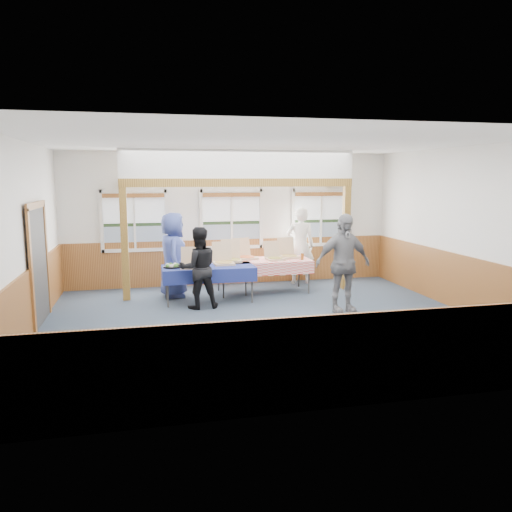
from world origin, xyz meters
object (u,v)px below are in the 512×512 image
at_px(woman_white, 300,246).
at_px(man_blue, 173,255).
at_px(table_right, 263,262).
at_px(woman_black, 198,268).
at_px(person_grey, 343,264).
at_px(table_left, 208,269).

distance_m(woman_white, man_blue, 3.21).
xyz_separation_m(table_right, woman_white, (1.12, 0.74, 0.24)).
bearing_deg(man_blue, woman_white, -75.77).
height_order(table_right, man_blue, man_blue).
relative_size(woman_black, person_grey, 0.85).
height_order(woman_white, person_grey, person_grey).
relative_size(man_blue, person_grey, 0.96).
relative_size(table_right, woman_white, 1.20).
xyz_separation_m(table_left, woman_black, (-0.26, -0.50, 0.12)).
bearing_deg(woman_black, person_grey, 154.62).
xyz_separation_m(woman_black, man_blue, (-0.43, 1.13, 0.11)).
bearing_deg(woman_white, woman_black, 46.26).
xyz_separation_m(woman_white, woman_black, (-2.71, -1.82, -0.13)).
bearing_deg(table_left, table_right, 2.18).
xyz_separation_m(man_blue, person_grey, (3.11, -2.07, 0.04)).
distance_m(man_blue, person_grey, 3.74).
relative_size(woman_white, person_grey, 0.98).
distance_m(table_left, table_right, 1.45).
height_order(table_left, woman_black, woman_black).
relative_size(table_left, table_right, 0.93).
xyz_separation_m(woman_white, man_blue, (-3.13, -0.69, -0.02)).
bearing_deg(man_blue, table_right, -89.61).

